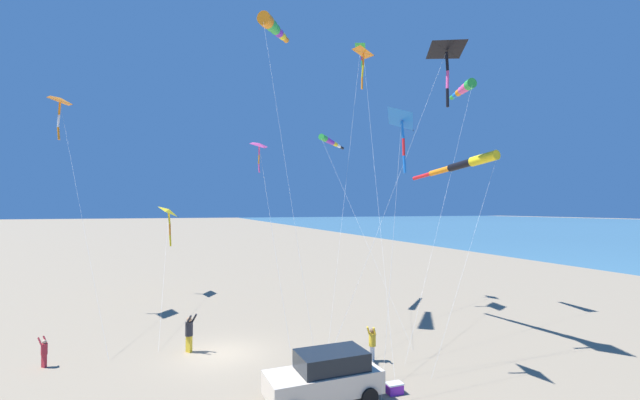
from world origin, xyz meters
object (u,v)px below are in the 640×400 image
Objects in this scene: cooler_box at (395,388)px; person_adult_flyer at (189,331)px; kite_delta_purple_drifting at (447,50)px; kite_delta_blue_topmost at (364,53)px; kite_delta_yellow_midlevel at (60,101)px; kite_windsock_orange_high_right at (462,165)px; person_child_green_jacket at (372,342)px; kite_delta_long_streamer_left at (260,147)px; kite_windsock_long_streamer_right at (273,27)px; kite_windsock_checkered_midright at (464,89)px; kite_delta_white_trailing at (403,120)px; person_child_grey_jacket at (44,351)px; kite_delta_striped_overhead at (361,48)px; kite_windsock_black_fish_shape at (330,141)px; parked_car at (326,376)px; kite_delta_red_high_left at (169,212)px.

cooler_box is 10.66m from person_adult_flyer.
kite_delta_purple_drifting is 0.83× the size of kite_delta_blue_topmost.
kite_windsock_orange_high_right is at bearing -28.75° from kite_delta_yellow_midlevel.
kite_delta_long_streamer_left is (-5.18, 1.26, 9.22)m from person_child_green_jacket.
person_adult_flyer is 19.12m from kite_windsock_long_streamer_right.
kite_windsock_long_streamer_right is 1.86× the size of kite_delta_long_streamer_left.
kite_windsock_checkered_midright reaches higher than kite_windsock_orange_high_right.
kite_windsock_long_streamer_right reaches higher than kite_delta_white_trailing.
kite_windsock_orange_high_right is at bearing -7.03° from person_adult_flyer.
kite_windsock_long_streamer_right is 11.49m from kite_delta_long_streamer_left.
kite_windsock_orange_high_right reaches higher than person_child_green_jacket.
kite_delta_striped_overhead is at bearing 22.95° from person_child_grey_jacket.
kite_delta_yellow_midlevel is 1.19× the size of kite_windsock_black_fish_shape.
kite_delta_blue_topmost is (12.62, 5.79, 17.91)m from person_adult_flyer.
person_adult_flyer is 1.40× the size of person_child_grey_jacket.
kite_delta_long_streamer_left is at bearing -107.73° from kite_windsock_long_streamer_right.
cooler_box is at bearing -101.30° from kite_windsock_black_fish_shape.
kite_windsock_black_fish_shape is at bearing 30.66° from kite_windsock_long_streamer_right.
kite_windsock_long_streamer_right is (-7.62, 7.80, 3.39)m from kite_delta_purple_drifting.
kite_windsock_orange_high_right is at bearing 5.10° from kite_delta_long_streamer_left.
parked_car is 17.16m from kite_delta_purple_drifting.
kite_delta_purple_drifting reaches higher than person_adult_flyer.
kite_windsock_checkered_midright is (20.43, -12.63, 9.15)m from kite_delta_red_high_left.
person_adult_flyer is 0.10× the size of kite_windsock_long_streamer_right.
kite_delta_white_trailing is at bearing -67.39° from person_child_green_jacket.
kite_delta_yellow_midlevel is at bearing 128.60° from kite_delta_long_streamer_left.
person_child_grey_jacket is 23.60m from kite_windsock_orange_high_right.
kite_delta_long_streamer_left is at bearing -77.66° from kite_delta_red_high_left.
kite_delta_yellow_midlevel is (-12.87, 18.34, 13.79)m from parked_car.
person_child_green_jacket is 16.16m from kite_windsock_black_fish_shape.
kite_delta_yellow_midlevel is at bearing 126.72° from person_adult_flyer.
kite_delta_long_streamer_left is at bearing 111.16° from parked_car.
person_child_green_jacket is 10.47m from kite_delta_white_trailing.
person_child_green_jacket is at bearing -16.95° from person_child_grey_jacket.
kite_delta_purple_drifting reaches higher than person_child_green_jacket.
kite_delta_red_high_left is 21.22m from kite_delta_striped_overhead.
person_adult_flyer is 0.16× the size of kite_delta_white_trailing.
kite_windsock_black_fish_shape reaches higher than cooler_box.
parked_car is 10.29m from kite_delta_long_streamer_left.
kite_delta_blue_topmost is at bearing 16.55° from person_child_grey_jacket.
cooler_box is at bearing -69.82° from kite_delta_red_high_left.
kite_delta_purple_drifting is at bearing -45.69° from kite_windsock_long_streamer_right.
cooler_box is 0.04× the size of kite_delta_red_high_left.
kite_delta_white_trailing reaches higher than cooler_box.
kite_delta_striped_overhead is at bearing 26.07° from kite_windsock_black_fish_shape.
kite_delta_long_streamer_left is (-5.88, 2.94, -1.08)m from kite_delta_white_trailing.
kite_windsock_long_streamer_right is at bearing -61.50° from kite_delta_red_high_left.
kite_delta_yellow_midlevel is (-7.17, -4.42, 7.80)m from kite_delta_red_high_left.
kite_windsock_long_streamer_right is 1.87× the size of kite_windsock_orange_high_right.
kite_delta_yellow_midlevel is 0.78× the size of kite_delta_blue_topmost.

